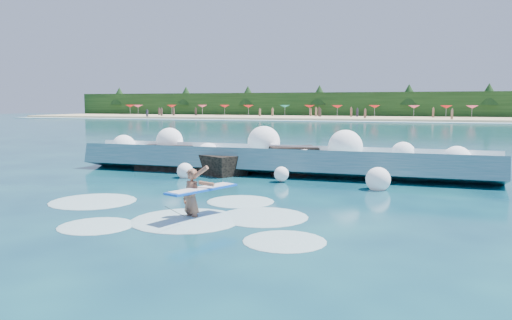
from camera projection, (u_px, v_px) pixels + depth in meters
name	position (u px, v px, depth m)	size (l,w,h in m)	color
ground	(182.00, 208.00, 13.95)	(200.00, 200.00, 0.00)	#082941
beach	(389.00, 118.00, 87.21)	(140.00, 20.00, 0.40)	tan
wet_band	(383.00, 122.00, 76.90)	(140.00, 5.00, 0.08)	silver
treeline	(393.00, 105.00, 96.35)	(140.00, 4.00, 5.00)	black
breaking_wave	(278.00, 161.00, 20.83)	(17.15, 2.71, 1.48)	teal
rock_cluster	(221.00, 162.00, 21.33)	(8.07, 3.29, 1.33)	black
surfer_with_board	(194.00, 197.00, 12.61)	(1.21, 2.78, 1.55)	brown
wave_spray	(275.00, 150.00, 20.78)	(15.34, 4.42, 2.02)	white
surf_foam	(182.00, 214.00, 13.22)	(8.79, 5.83, 0.14)	silver
beach_umbrellas	(390.00, 107.00, 88.76)	(111.09, 6.76, 0.50)	red
beachgoers	(352.00, 113.00, 88.24)	(101.85, 11.81, 1.61)	#3F332D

